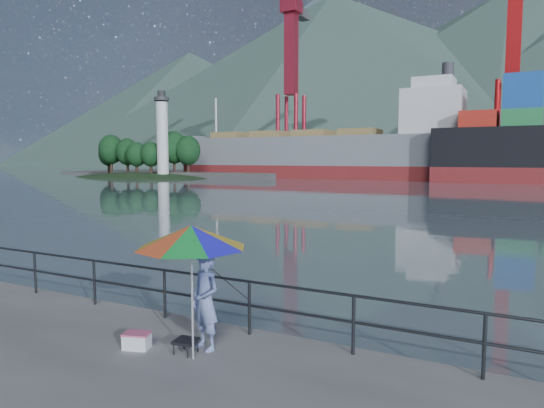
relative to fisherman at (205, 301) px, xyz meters
The scene contains 10 objects.
harbor_water 129.27m from the fisherman, 91.19° to the left, with size 500.00×280.00×0.00m, color slate.
far_dock 92.53m from the fisherman, 85.46° to the left, with size 200.00×40.00×0.40m, color #514F4C.
guardrail 2.86m from the fisherman, 160.70° to the left, with size 22.00×0.06×1.03m.
lighthouse_islet 84.10m from the fisherman, 133.27° to the left, with size 48.00×26.40×19.20m.
fisherman is the anchor object (origin of this frame).
beach_umbrella 1.26m from the fisherman, 82.48° to the right, with size 2.02×2.02×2.20m.
folding_stool 0.80m from the fisherman, 119.98° to the right, with size 0.41×0.41×0.24m.
cooler_bag 1.39m from the fisherman, 153.02° to the right, with size 0.43×0.29×0.25m, color white.
fishing_rod 1.47m from the fisherman, 107.10° to the left, with size 0.02×0.02×2.22m, color black.
bulk_carrier 77.92m from the fisherman, 108.16° to the left, with size 55.72×9.64×14.50m.
Camera 1 is at (7.41, -5.86, 3.27)m, focal length 32.00 mm.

